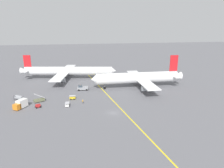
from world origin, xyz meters
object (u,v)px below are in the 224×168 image
at_px(gse_gpu_cart_small, 38,106).
at_px(gse_baggage_cart_near_cluster, 67,105).
at_px(ground_crew_ramp_agent_by_cones, 83,102).
at_px(pushback_tug, 82,88).
at_px(gse_fuel_bowser_stubby, 19,98).
at_px(airliner_at_gate_left, 68,71).
at_px(gse_baggage_cart_trailing, 73,97).
at_px(airliner_being_pushed, 138,78).
at_px(gse_catering_truck_tall, 21,104).
at_px(gse_stair_truck_yellow, 39,100).

relative_size(gse_gpu_cart_small, gse_baggage_cart_near_cluster, 0.92).
bearing_deg(ground_crew_ramp_agent_by_cones, pushback_tug, 87.87).
xyz_separation_m(pushback_tug, gse_fuel_bowser_stubby, (-28.57, -10.06, 0.08)).
xyz_separation_m(airliner_at_gate_left, gse_baggage_cart_near_cluster, (0.46, -46.14, -4.20)).
relative_size(pushback_tug, gse_baggage_cart_trailing, 3.07).
distance_m(airliner_being_pushed, gse_baggage_cart_trailing, 36.87).
height_order(gse_catering_truck_tall, ground_crew_ramp_agent_by_cones, gse_catering_truck_tall).
height_order(airliner_at_gate_left, gse_gpu_cart_small, airliner_at_gate_left).
bearing_deg(gse_gpu_cart_small, gse_baggage_cart_near_cluster, -5.10).
distance_m(airliner_being_pushed, pushback_tug, 29.74).
relative_size(gse_gpu_cart_small, ground_crew_ramp_agent_by_cones, 1.47).
height_order(pushback_tug, gse_catering_truck_tall, gse_catering_truck_tall).
bearing_deg(gse_stair_truck_yellow, airliner_at_gate_left, 72.92).
relative_size(pushback_tug, gse_stair_truck_yellow, 1.78).
height_order(airliner_at_gate_left, gse_stair_truck_yellow, airliner_at_gate_left).
relative_size(airliner_being_pushed, pushback_tug, 5.61).
bearing_deg(gse_baggage_cart_trailing, ground_crew_ramp_agent_by_cones, -55.28).
distance_m(airliner_at_gate_left, gse_fuel_bowser_stubby, 40.73).
bearing_deg(pushback_tug, gse_catering_truck_tall, -142.13).
bearing_deg(gse_gpu_cart_small, gse_stair_truck_yellow, 94.08).
relative_size(gse_stair_truck_yellow, gse_baggage_cart_near_cluster, 1.74).
height_order(airliner_at_gate_left, ground_crew_ramp_agent_by_cones, airliner_at_gate_left).
distance_m(pushback_tug, ground_crew_ramp_agent_by_cones, 19.23).
height_order(gse_gpu_cart_small, ground_crew_ramp_agent_by_cones, gse_gpu_cart_small).
bearing_deg(gse_baggage_cart_trailing, gse_baggage_cart_near_cluster, -104.14).
distance_m(gse_baggage_cart_trailing, ground_crew_ramp_agent_by_cones, 7.57).
height_order(airliner_at_gate_left, airliner_being_pushed, airliner_being_pushed).
xyz_separation_m(pushback_tug, gse_baggage_cart_trailing, (-5.03, -13.00, -0.39)).
relative_size(airliner_at_gate_left, gse_baggage_cart_near_cluster, 20.71).
bearing_deg(gse_baggage_cart_trailing, gse_stair_truck_yellow, -177.90).
distance_m(pushback_tug, gse_stair_truck_yellow, 23.61).
xyz_separation_m(airliner_at_gate_left, gse_gpu_cart_small, (-11.24, -45.10, -4.27)).
xyz_separation_m(gse_stair_truck_yellow, gse_fuel_bowser_stubby, (-9.21, 3.46, 0.31)).
bearing_deg(airliner_at_gate_left, gse_catering_truck_tall, -111.91).
relative_size(gse_baggage_cart_trailing, gse_fuel_bowser_stubby, 0.57).
bearing_deg(airliner_being_pushed, gse_gpu_cart_small, -157.79).
relative_size(airliner_at_gate_left, gse_fuel_bowser_stubby, 11.59).
bearing_deg(pushback_tug, gse_fuel_bowser_stubby, -160.60).
height_order(gse_stair_truck_yellow, gse_catering_truck_tall, gse_stair_truck_yellow).
distance_m(gse_stair_truck_yellow, gse_catering_truck_tall, 8.86).
distance_m(gse_stair_truck_yellow, gse_gpu_cart_small, 6.93).
height_order(gse_baggage_cart_near_cluster, ground_crew_ramp_agent_by_cones, ground_crew_ramp_agent_by_cones).
bearing_deg(gse_stair_truck_yellow, gse_baggage_cart_near_cluster, -33.11).
distance_m(gse_catering_truck_tall, gse_fuel_bowser_stubby, 10.26).
bearing_deg(gse_gpu_cart_small, airliner_at_gate_left, 76.00).
xyz_separation_m(gse_baggage_cart_trailing, gse_gpu_cart_small, (-13.84, -7.43, -0.07)).
bearing_deg(gse_stair_truck_yellow, gse_gpu_cart_small, -85.92).
xyz_separation_m(airliner_at_gate_left, gse_fuel_bowser_stubby, (-20.95, -34.73, -3.73)).
bearing_deg(gse_catering_truck_tall, pushback_tug, 37.87).
xyz_separation_m(gse_gpu_cart_small, gse_baggage_cart_near_cluster, (11.70, -1.05, 0.07)).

